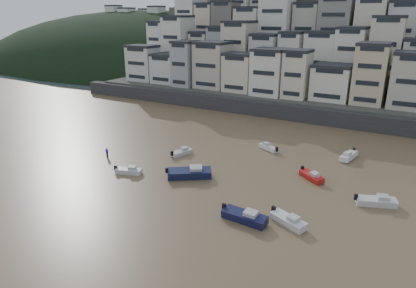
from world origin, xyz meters
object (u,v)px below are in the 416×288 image
Objects in this scene: person_blue at (107,153)px; person_pink at (318,177)px; boat_f at (182,152)px; boat_a at (245,215)px; boat_e at (312,175)px; boat_d at (376,200)px; boat_h at (269,147)px; boat_i at (349,155)px; boat_j at (129,170)px; boat_c at (189,172)px; boat_b at (288,219)px.

person_blue and person_pink have the same top height.
person_blue is (-10.46, -7.53, 0.26)m from boat_f.
person_pink is at bearing 13.12° from person_blue.
boat_e is (3.64, 15.98, -0.18)m from boat_a.
person_blue reaches higher than boat_d.
boat_h is 0.85× the size of boat_i.
person_pink is (34.23, 7.98, 0.00)m from person_blue.
boat_i is 36.89m from boat_j.
boat_j is at bearing 165.90° from boat_c.
person_pink is (26.32, 11.40, 0.26)m from boat_j.
boat_d is 42.81m from person_blue.
boat_f is at bearing 57.19° from boat_j.
boat_e is (-1.12, 14.04, -0.05)m from boat_b.
boat_j is (-34.61, -8.33, -0.13)m from boat_d.
boat_i reaches higher than boat_h.
boat_a is 1.19× the size of boat_b.
boat_i is 1.19× the size of boat_j.
boat_b is 1.13× the size of boat_h.
person_pink is (11.45, -9.59, 0.25)m from boat_h.
boat_a is 5.14m from boat_b.
boat_b is 25.58m from boat_h.
person_blue is (-22.78, -17.57, 0.25)m from boat_h.
boat_i is 3.04× the size of person_pink.
boat_j is at bearing 81.13° from boat_h.
boat_i is (25.83, 12.62, 0.11)m from boat_f.
boat_e is 13.58m from boat_h.
boat_d is at bearing -23.75° from boat_c.
person_pink is (0.02, 13.30, 0.17)m from boat_b.
boat_a is 1.28× the size of boat_e.
boat_e reaches higher than boat_j.
boat_b is at bearing -90.08° from person_pink.
boat_e is 11.87m from boat_i.
person_blue is (-16.98, 0.01, -0.11)m from boat_c.
person_blue reaches higher than boat_e.
boat_f is at bearing -54.27° from boat_i.
boat_e is 1.07× the size of boat_j.
person_pink reaches higher than boat_f.
boat_f is 28.75m from boat_i.
boat_j is 2.56× the size of person_pink.
boat_j is (-25.18, -12.14, -0.04)m from boat_e.
person_blue is at bearing -129.09° from boat_e.
boat_h is at bearing 34.96° from boat_j.
person_pink is at bearing 0.08° from boat_i.
boat_c reaches higher than boat_i.
boat_j is at bearing -160.62° from boat_b.
person_blue is (-7.92, 3.41, 0.26)m from boat_j.
boat_e is 1.07× the size of boat_f.
boat_h is at bearing 140.05° from boat_b.
boat_a is at bearing -13.84° from person_blue.
boat_h is (12.32, 10.04, 0.01)m from boat_f.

